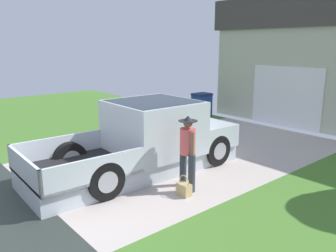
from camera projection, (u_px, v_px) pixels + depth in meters
pickup_truck at (150, 139)px, 8.44m from camera, size 2.18×5.31×1.71m
person_with_hat at (188, 148)px, 7.21m from camera, size 0.52×0.40×1.61m
handbag at (184, 189)px, 7.03m from camera, size 0.31×0.18×0.44m
wheeled_trash_bin at (202, 105)px, 14.22m from camera, size 0.60×0.72×1.08m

